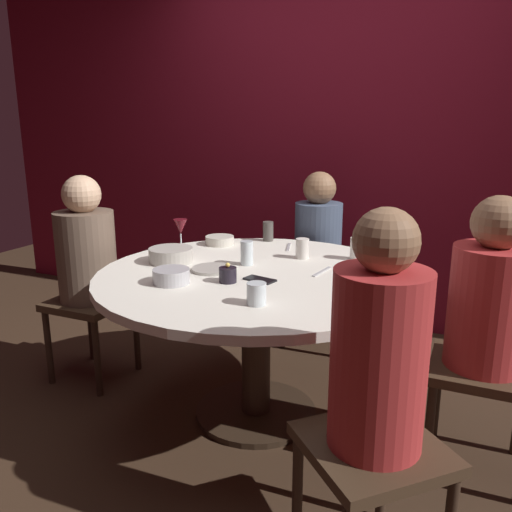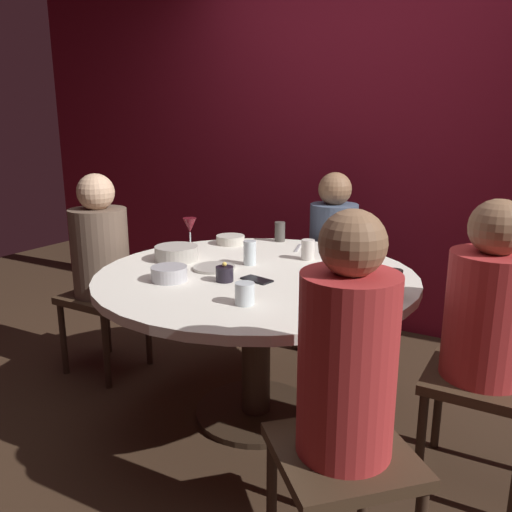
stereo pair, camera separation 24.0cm
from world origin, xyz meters
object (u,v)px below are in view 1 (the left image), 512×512
object	(u,v)px
seated_diner_back	(318,239)
cup_by_right_diner	(302,248)
seated_diner_right	(489,307)
cup_near_candle	(399,279)
bowl_small_white	(171,255)
cup_far_edge	(256,294)
cup_by_left_diner	(247,253)
wine_glass	(180,228)
cup_center_front	(358,249)
dinner_plate	(213,269)
dining_table	(256,299)
bowl_serving_large	(171,276)
cell_phone	(260,280)
bowl_salad_center	(220,240)
seated_diner_front_right	(378,364)
seated_diner_left	(87,256)
candle_holder	(228,275)
cup_beside_wine	(268,231)

from	to	relation	value
seated_diner_back	cup_by_right_diner	xyz separation A→B (m)	(0.11, -0.63, 0.09)
seated_diner_right	cup_near_candle	world-z (taller)	seated_diner_right
seated_diner_right	seated_diner_back	bearing A→B (deg)	-44.10
bowl_small_white	cup_far_edge	size ratio (longest dim) A/B	2.54
seated_diner_back	cup_by_left_diner	size ratio (longest dim) A/B	9.46
cup_far_edge	wine_glass	bearing A→B (deg)	139.43
seated_diner_back	cup_center_front	world-z (taller)	seated_diner_back
dinner_plate	cup_far_edge	world-z (taller)	cup_far_edge
dinner_plate	cup_by_right_diner	size ratio (longest dim) A/B	1.95
dining_table	bowl_serving_large	world-z (taller)	bowl_serving_large
seated_diner_back	bowl_serving_large	bearing A→B (deg)	-12.01
cell_phone	cup_by_left_diner	bearing A→B (deg)	-130.09
cup_near_candle	cup_by_left_diner	xyz separation A→B (m)	(-0.75, 0.15, 0.00)
bowl_salad_center	cup_center_front	distance (m)	0.80
seated_diner_front_right	cup_far_edge	bearing A→B (deg)	14.85
wine_glass	bowl_serving_large	distance (m)	0.60
seated_diner_left	seated_diner_right	size ratio (longest dim) A/B	1.00
cell_phone	cup_by_right_diner	world-z (taller)	cup_by_right_diner
dinner_plate	bowl_small_white	size ratio (longest dim) A/B	0.92
bowl_serving_large	cup_by_right_diner	bearing A→B (deg)	59.29
cup_center_front	seated_diner_front_right	bearing A→B (deg)	-73.80
cup_by_right_diner	cup_center_front	world-z (taller)	cup_center_front
cup_by_left_diner	candle_holder	bearing A→B (deg)	-81.35
candle_holder	dining_table	bearing A→B (deg)	74.35
seated_diner_front_right	dinner_plate	world-z (taller)	seated_diner_front_right
seated_diner_back	cup_far_edge	size ratio (longest dim) A/B	13.11
cup_far_edge	cup_center_front	bearing A→B (deg)	76.74
seated_diner_front_right	dinner_plate	xyz separation A→B (m)	(-0.91, 0.66, 0.01)
seated_diner_right	candle_holder	bearing A→B (deg)	10.04
bowl_small_white	cup_beside_wine	distance (m)	0.70
bowl_small_white	dining_table	bearing A→B (deg)	0.12
candle_holder	cup_by_right_diner	xyz separation A→B (m)	(0.16, 0.53, 0.02)
seated_diner_right	cup_beside_wine	distance (m)	1.38
cup_by_left_diner	cup_center_front	distance (m)	0.57
bowl_small_white	cup_near_candle	world-z (taller)	cup_near_candle
dining_table	bowl_salad_center	bearing A→B (deg)	133.78
cup_far_edge	cup_beside_wine	distance (m)	1.12
cell_phone	candle_holder	bearing A→B (deg)	-43.65
bowl_serving_large	cup_beside_wine	xyz separation A→B (m)	(0.06, 0.95, 0.03)
bowl_small_white	cup_center_front	xyz separation A→B (m)	(0.84, 0.43, 0.02)
cup_near_candle	cup_by_right_diner	distance (m)	0.66
bowl_salad_center	bowl_small_white	world-z (taller)	bowl_small_white
cup_near_candle	cup_beside_wine	distance (m)	1.10
bowl_serving_large	bowl_small_white	bearing A→B (deg)	123.37
dinner_plate	cup_by_right_diner	xyz separation A→B (m)	(0.31, 0.39, 0.04)
bowl_salad_center	cup_by_right_diner	bearing A→B (deg)	-10.91
cell_phone	cup_by_right_diner	xyz separation A→B (m)	(0.04, 0.45, 0.05)
dining_table	candle_holder	world-z (taller)	candle_holder
dining_table	seated_diner_right	world-z (taller)	seated_diner_right
dinner_plate	cell_phone	xyz separation A→B (m)	(0.27, -0.06, -0.00)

